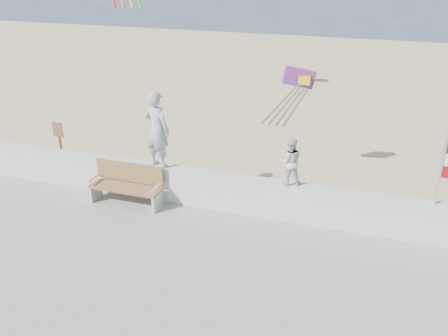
% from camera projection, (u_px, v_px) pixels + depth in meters
% --- Properties ---
extents(ground, '(220.00, 220.00, 0.00)m').
position_uv_depth(ground, '(188.00, 259.00, 9.95)').
color(ground, '#2A3F55').
rests_on(ground, ground).
extents(sand, '(90.00, 40.00, 0.08)m').
position_uv_depth(sand, '(279.00, 123.00, 17.71)').
color(sand, '#CAAE87').
rests_on(sand, ground).
extents(seawall, '(30.00, 0.35, 0.90)m').
position_uv_depth(seawall, '(219.00, 191.00, 11.42)').
color(seawall, silver).
rests_on(seawall, boardwalk).
extents(adult, '(0.79, 0.62, 1.89)m').
position_uv_depth(adult, '(157.00, 129.00, 11.27)').
color(adult, '#A3A2A7').
rests_on(adult, seawall).
extents(child, '(0.64, 0.56, 1.10)m').
position_uv_depth(child, '(290.00, 162.00, 10.52)').
color(child, silver).
rests_on(child, seawall).
extents(bench, '(1.80, 0.57, 1.00)m').
position_uv_depth(bench, '(127.00, 184.00, 11.63)').
color(bench, '#946340').
rests_on(bench, boardwalk).
extents(parafoil_kite, '(0.89, 0.49, 0.60)m').
position_uv_depth(parafoil_kite, '(300.00, 78.00, 12.17)').
color(parafoil_kite, red).
rests_on(parafoil_kite, ground).
extents(sign, '(0.32, 0.07, 1.46)m').
position_uv_depth(sign, '(60.00, 142.00, 13.47)').
color(sign, brown).
rests_on(sign, sand).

